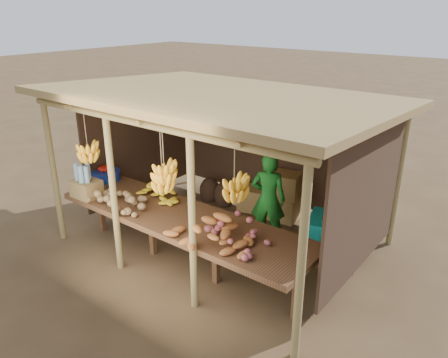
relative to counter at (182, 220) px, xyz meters
The scene contains 13 objects.
ground 1.20m from the counter, 90.00° to the left, with size 60.00×60.00×0.00m, color brown.
stall_structure 1.42m from the counter, 89.48° to the left, with size 4.70×3.50×2.43m.
counter is the anchor object (origin of this frame).
potato_heap 0.97m from the counter, 164.68° to the right, with size 0.97×0.58×0.37m, color #91724B, non-canonical shape.
sweet_potato_heap 0.87m from the counter, 21.12° to the right, with size 1.02×0.61×0.36m, color #B3662E, non-canonical shape.
onion_heap 0.99m from the counter, ahead, with size 0.90×0.54×0.36m, color #A95254, non-canonical shape.
banana_pile 0.77m from the counter, 155.33° to the left, with size 0.65×0.39×0.35m, color yellow, non-canonical shape.
tomato_basin 1.92m from the counter, behind, with size 0.45×0.45×0.24m.
bottle_box 1.64m from the counter, 166.92° to the right, with size 0.42×0.34×0.52m.
vendor 1.45m from the counter, 67.96° to the left, with size 0.53×0.35×1.46m, color #197423.
tarp_crate 2.19m from the counter, 42.00° to the left, with size 0.88×0.81×0.88m.
carton_stack 2.19m from the counter, 85.81° to the left, with size 1.17×0.50×0.84m.
burlap_sacks 2.32m from the counter, 116.25° to the left, with size 0.74×0.39×0.53m.
Camera 1 is at (3.71, -4.81, 3.46)m, focal length 35.00 mm.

